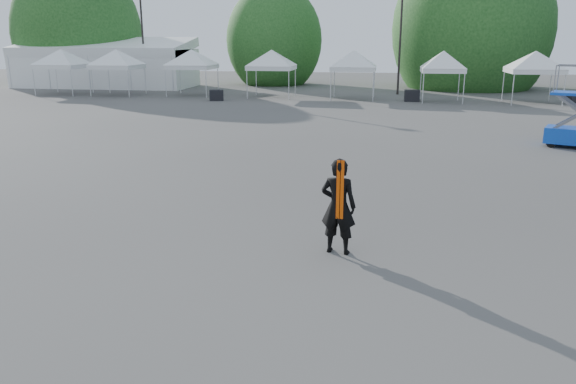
# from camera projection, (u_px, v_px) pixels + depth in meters

# --- Properties ---
(ground) EXTENTS (120.00, 120.00, 0.00)m
(ground) POSITION_uv_depth(u_px,v_px,m) (293.00, 228.00, 12.52)
(ground) COLOR #474442
(ground) RESTS_ON ground
(marquee) EXTENTS (15.00, 6.25, 4.23)m
(marquee) POSITION_uv_depth(u_px,v_px,m) (106.00, 64.00, 48.77)
(marquee) COLOR white
(marquee) RESTS_ON ground
(light_pole_west) EXTENTS (0.60, 0.25, 10.30)m
(light_pole_west) POSITION_uv_depth(u_px,v_px,m) (141.00, 17.00, 46.18)
(light_pole_west) COLOR black
(light_pole_west) RESTS_ON ground
(light_pole_east) EXTENTS (0.60, 0.25, 9.80)m
(light_pole_east) POSITION_uv_depth(u_px,v_px,m) (401.00, 18.00, 41.03)
(light_pole_east) COLOR black
(light_pole_east) RESTS_ON ground
(tree_far_w) EXTENTS (4.80, 4.80, 7.30)m
(tree_far_w) POSITION_uv_depth(u_px,v_px,m) (78.00, 33.00, 51.57)
(tree_far_w) COLOR #382314
(tree_far_w) RESTS_ON ground
(tree_mid_w) EXTENTS (4.16, 4.16, 6.33)m
(tree_mid_w) POSITION_uv_depth(u_px,v_px,m) (274.00, 40.00, 50.80)
(tree_mid_w) COLOR #382314
(tree_mid_w) RESTS_ON ground
(tree_mid_e) EXTENTS (5.12, 5.12, 7.79)m
(tree_mid_e) POSITION_uv_depth(u_px,v_px,m) (471.00, 29.00, 46.92)
(tree_mid_e) COLOR #382314
(tree_mid_e) RESTS_ON ground
(tent_a) EXTENTS (4.52, 4.52, 3.88)m
(tent_a) POSITION_uv_depth(u_px,v_px,m) (61.00, 53.00, 41.87)
(tent_a) COLOR silver
(tent_a) RESTS_ON ground
(tent_b) EXTENTS (4.48, 4.48, 3.88)m
(tent_b) POSITION_uv_depth(u_px,v_px,m) (116.00, 53.00, 41.10)
(tent_b) COLOR silver
(tent_b) RESTS_ON ground
(tent_c) EXTENTS (4.55, 4.55, 3.88)m
(tent_c) POSITION_uv_depth(u_px,v_px,m) (191.00, 53.00, 41.01)
(tent_c) COLOR silver
(tent_c) RESTS_ON ground
(tent_d) EXTENTS (4.48, 4.48, 3.88)m
(tent_d) POSITION_uv_depth(u_px,v_px,m) (272.00, 54.00, 39.78)
(tent_d) COLOR silver
(tent_d) RESTS_ON ground
(tent_e) EXTENTS (4.31, 4.31, 3.88)m
(tent_e) POSITION_uv_depth(u_px,v_px,m) (354.00, 54.00, 38.49)
(tent_e) COLOR silver
(tent_e) RESTS_ON ground
(tent_f) EXTENTS (3.87, 3.87, 3.88)m
(tent_f) POSITION_uv_depth(u_px,v_px,m) (444.00, 55.00, 36.62)
(tent_f) COLOR silver
(tent_f) RESTS_ON ground
(tent_g) EXTENTS (4.57, 4.57, 3.88)m
(tent_g) POSITION_uv_depth(u_px,v_px,m) (536.00, 55.00, 35.91)
(tent_g) COLOR silver
(tent_g) RESTS_ON ground
(man) EXTENTS (0.76, 0.56, 1.90)m
(man) POSITION_uv_depth(u_px,v_px,m) (338.00, 206.00, 10.86)
(man) COLOR black
(man) RESTS_ON ground
(crate_west) EXTENTS (1.08, 0.94, 0.72)m
(crate_west) POSITION_uv_depth(u_px,v_px,m) (217.00, 95.00, 38.20)
(crate_west) COLOR black
(crate_west) RESTS_ON ground
(crate_mid) EXTENTS (1.01, 0.80, 0.76)m
(crate_mid) POSITION_uv_depth(u_px,v_px,m) (412.00, 96.00, 37.69)
(crate_mid) COLOR black
(crate_mid) RESTS_ON ground
(crate_east) EXTENTS (0.98, 0.86, 0.64)m
(crate_east) POSITION_uv_depth(u_px,v_px,m) (574.00, 99.00, 36.22)
(crate_east) COLOR black
(crate_east) RESTS_ON ground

